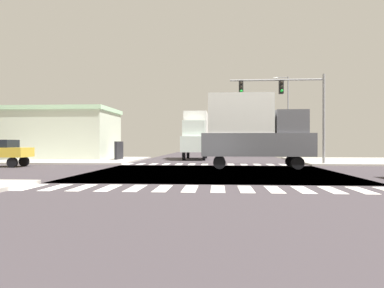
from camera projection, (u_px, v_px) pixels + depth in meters
The scene contains 10 objects.
ground at pixel (213, 173), 20.00m from camera, with size 90.00×90.00×0.05m.
sidewalk_corner_ne at pixel (363, 161), 31.03m from camera, with size 12.00×12.00×0.14m.
sidewalk_corner_nw at pixel (75, 160), 32.91m from camera, with size 12.00×12.00×0.14m.
crosswalk_near at pixel (204, 189), 12.74m from camera, with size 13.50×2.00×0.01m.
crosswalk_far at pixel (211, 164), 27.30m from camera, with size 13.50×2.00×0.01m.
traffic_signal_mast at pixel (287, 98), 26.62m from camera, with size 7.09×0.55×6.82m.
street_lamp at pixel (286, 110), 39.36m from camera, with size 1.78×0.32×9.05m.
bank_building at pixel (47, 134), 36.13m from camera, with size 15.33×7.36×5.17m.
box_truck_crossing_1 at pixel (253, 129), 23.30m from camera, with size 7.20×2.40×4.85m.
box_truck_leading_2 at pixel (196, 134), 36.07m from camera, with size 2.40×7.20×4.85m.
Camera 1 is at (0.24, -20.03, 1.65)m, focal length 33.11 mm.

